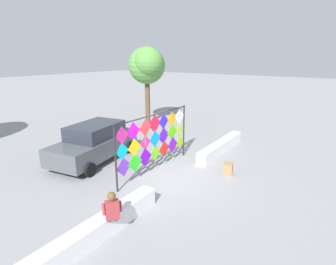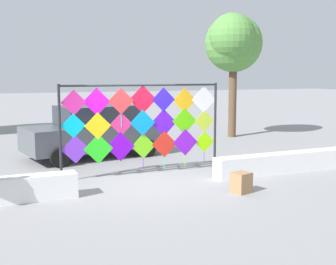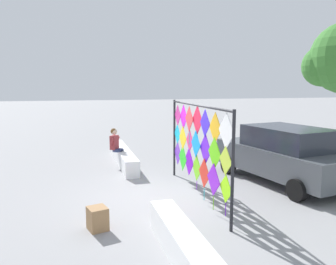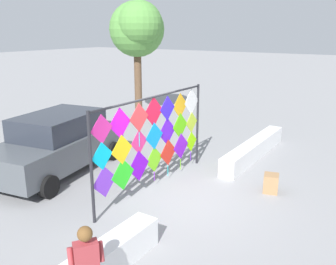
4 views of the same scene
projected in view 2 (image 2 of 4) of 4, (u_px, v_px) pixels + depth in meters
The scene contains 6 objects.
ground at pixel (145, 183), 11.08m from camera, with size 120.00×120.00×0.00m, color gray.
plaza_ledge_right at pixel (286, 162), 12.27m from camera, with size 4.50×0.48×0.56m, color white.
kite_display_rack at pixel (143, 120), 11.82m from camera, with size 4.55×0.17×2.52m.
parked_car at pixel (94, 131), 14.47m from camera, with size 4.74×2.74×1.74m.
cardboard_box_small at pixel (241, 183), 10.11m from camera, with size 0.40×0.37×0.48m, color #9E754C.
tree_broadleaf at pixel (232, 42), 18.64m from camera, with size 2.61×2.69×5.37m.
Camera 2 is at (-3.83, -10.13, 2.74)m, focal length 46.23 mm.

